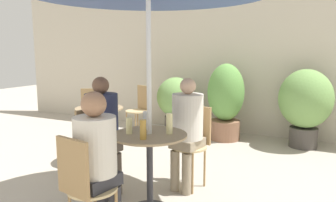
% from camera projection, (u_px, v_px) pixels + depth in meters
% --- Properties ---
extents(storefront_wall, '(10.00, 0.06, 3.00)m').
position_uv_depth(storefront_wall, '(239.00, 51.00, 5.85)').
color(storefront_wall, beige).
rests_on(storefront_wall, ground_plane).
extents(cafe_table_near, '(0.70, 0.70, 0.76)m').
position_uv_depth(cafe_table_near, '(149.00, 154.00, 3.04)').
color(cafe_table_near, '#2D2D33').
rests_on(cafe_table_near, ground_plane).
extents(cafe_table_far, '(0.64, 0.64, 0.76)m').
position_uv_depth(cafe_table_far, '(100.00, 124.00, 4.41)').
color(cafe_table_far, '#2D2D33').
rests_on(cafe_table_far, ground_plane).
extents(bistro_chair_0, '(0.39, 0.41, 0.90)m').
position_uv_depth(bistro_chair_0, '(194.00, 138.00, 3.65)').
color(bistro_chair_0, tan).
rests_on(bistro_chair_0, ground_plane).
extents(bistro_chair_1, '(0.41, 0.39, 0.90)m').
position_uv_depth(bistro_chair_1, '(94.00, 142.00, 3.49)').
color(bistro_chair_1, tan).
rests_on(bistro_chair_1, ground_plane).
extents(bistro_chair_2, '(0.39, 0.41, 0.90)m').
position_uv_depth(bistro_chair_2, '(83.00, 182.00, 2.43)').
color(bistro_chair_2, tan).
rests_on(bistro_chair_2, ground_plane).
extents(bistro_chair_3, '(0.41, 0.43, 0.90)m').
position_uv_depth(bistro_chair_3, '(140.00, 106.00, 5.75)').
color(bistro_chair_3, tan).
rests_on(bistro_chair_3, ground_plane).
extents(bistro_chair_4, '(0.43, 0.44, 0.90)m').
position_uv_depth(bistro_chair_4, '(93.00, 109.00, 5.47)').
color(bistro_chair_4, tan).
rests_on(bistro_chair_4, ground_plane).
extents(seated_person_0, '(0.34, 0.37, 1.23)m').
position_uv_depth(seated_person_0, '(187.00, 124.00, 3.51)').
color(seated_person_0, gray).
rests_on(seated_person_0, ground_plane).
extents(seated_person_1, '(0.38, 0.35, 1.25)m').
position_uv_depth(seated_person_1, '(103.00, 126.00, 3.38)').
color(seated_person_1, brown).
rests_on(seated_person_1, ground_plane).
extents(seated_person_2, '(0.33, 0.36, 1.21)m').
position_uv_depth(seated_person_2, '(97.00, 154.00, 2.52)').
color(seated_person_2, '#2D2D33').
rests_on(seated_person_2, ground_plane).
extents(beer_glass_0, '(0.07, 0.07, 0.17)m').
position_uv_depth(beer_glass_0, '(147.00, 120.00, 3.17)').
color(beer_glass_0, silver).
rests_on(beer_glass_0, cafe_table_near).
extents(beer_glass_1, '(0.06, 0.06, 0.15)m').
position_uv_depth(beer_glass_1, '(129.00, 126.00, 3.01)').
color(beer_glass_1, beige).
rests_on(beer_glass_1, cafe_table_near).
extents(beer_glass_2, '(0.06, 0.06, 0.17)m').
position_uv_depth(beer_glass_2, '(143.00, 130.00, 2.82)').
color(beer_glass_2, '#B28433').
rests_on(beer_glass_2, cafe_table_near).
extents(beer_glass_3, '(0.06, 0.06, 0.19)m').
position_uv_depth(beer_glass_3, '(169.00, 124.00, 3.00)').
color(beer_glass_3, beige).
rests_on(beer_glass_3, cafe_table_near).
extents(potted_plant_0, '(0.68, 0.68, 1.04)m').
position_uv_depth(potted_plant_0, '(176.00, 101.00, 5.90)').
color(potted_plant_0, '#47423D').
rests_on(potted_plant_0, ground_plane).
extents(potted_plant_1, '(0.62, 0.62, 1.30)m').
position_uv_depth(potted_plant_1, '(226.00, 99.00, 5.52)').
color(potted_plant_1, '#93664C').
rests_on(potted_plant_1, ground_plane).
extents(potted_plant_2, '(0.81, 0.81, 1.23)m').
position_uv_depth(potted_plant_2, '(305.00, 102.00, 5.07)').
color(potted_plant_2, '#47423D').
rests_on(potted_plant_2, ground_plane).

